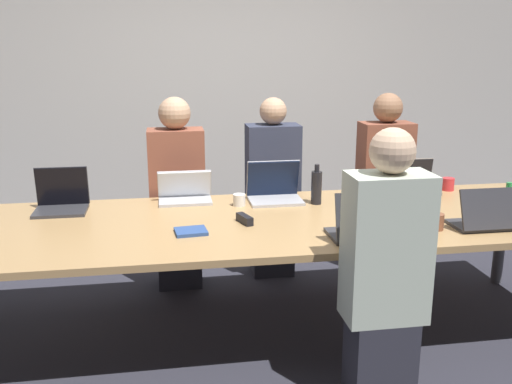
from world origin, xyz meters
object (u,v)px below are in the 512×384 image
(bottle_far_center, at_px, (316,187))
(laptop_far_left, at_px, (61,198))
(laptop_near_right, at_px, (484,217))
(laptop_near_midright, at_px, (363,226))
(person_far_midleft, at_px, (177,196))
(cup_near_midright, at_px, (404,226))
(laptop_far_midleft, at_px, (185,192))
(bottle_near_right, at_px, (507,203))
(cup_far_center, at_px, (239,200))
(laptop_far_right, at_px, (410,182))
(cup_far_right, at_px, (448,184))
(stapler, at_px, (245,219))
(cup_near_right, at_px, (436,222))
(person_far_center, at_px, (273,191))
(person_far_right, at_px, (383,185))
(person_near_midright, at_px, (385,274))
(laptop_far_center, at_px, (274,189))

(bottle_far_center, relative_size, laptop_far_left, 0.82)
(laptop_near_right, bearing_deg, laptop_near_midright, 5.06)
(person_far_midleft, relative_size, cup_near_midright, 15.42)
(laptop_far_left, distance_m, laptop_far_midleft, 0.80)
(laptop_far_left, height_order, person_far_midleft, person_far_midleft)
(bottle_near_right, bearing_deg, laptop_near_midright, -166.91)
(laptop_near_right, bearing_deg, laptop_far_midleft, -27.38)
(laptop_near_midright, relative_size, cup_near_midright, 3.74)
(cup_far_center, height_order, laptop_far_midleft, laptop_far_midleft)
(laptop_far_right, bearing_deg, cup_near_midright, -115.57)
(cup_far_center, relative_size, laptop_near_right, 0.24)
(laptop_far_left, bearing_deg, laptop_near_right, -17.71)
(cup_far_right, bearing_deg, stapler, -161.00)
(laptop_far_midleft, relative_size, person_far_midleft, 0.25)
(cup_near_right, distance_m, stapler, 1.11)
(person_far_center, relative_size, person_far_right, 0.98)
(person_far_midleft, xyz_separation_m, laptop_near_right, (1.73, -1.18, 0.12))
(person_near_midright, relative_size, cup_near_right, 14.93)
(person_far_center, distance_m, cup_near_midright, 1.39)
(cup_far_right, relative_size, laptop_near_midright, 0.27)
(person_near_midright, distance_m, cup_near_midright, 0.52)
(cup_near_midright, xyz_separation_m, bottle_near_right, (0.73, 0.16, 0.06))
(bottle_far_center, xyz_separation_m, cup_near_midright, (0.34, -0.67, -0.08))
(laptop_far_center, height_order, cup_far_right, laptop_far_center)
(person_far_right, height_order, laptop_near_midright, person_far_right)
(laptop_far_right, bearing_deg, laptop_far_midleft, -179.65)
(laptop_far_right, height_order, cup_near_right, laptop_far_right)
(person_far_right, bearing_deg, laptop_far_left, -168.34)
(person_far_center, relative_size, stapler, 8.92)
(person_far_right, xyz_separation_m, cup_near_right, (-0.18, -1.25, 0.09))
(person_far_center, xyz_separation_m, person_far_right, (0.89, -0.02, 0.02))
(cup_far_right, relative_size, bottle_near_right, 0.40)
(cup_near_midright, bearing_deg, laptop_near_right, -0.91)
(person_far_right, height_order, stapler, person_far_right)
(bottle_far_center, bearing_deg, person_far_center, 105.75)
(person_far_center, relative_size, cup_far_center, 17.08)
(person_near_midright, bearing_deg, stapler, -51.82)
(laptop_far_center, relative_size, cup_near_midright, 3.93)
(bottle_near_right, height_order, stapler, bottle_near_right)
(laptop_far_right, bearing_deg, bottle_far_center, -164.57)
(cup_far_center, relative_size, stapler, 0.52)
(cup_far_right, bearing_deg, laptop_far_center, -176.98)
(stapler, bearing_deg, person_near_midright, -70.17)
(cup_far_right, relative_size, laptop_near_right, 0.27)
(person_near_midright, bearing_deg, cup_far_right, -127.48)
(laptop_near_right, xyz_separation_m, cup_near_right, (-0.28, 0.03, -0.02))
(cup_far_center, xyz_separation_m, laptop_far_right, (1.27, 0.17, 0.03))
(person_near_midright, bearing_deg, laptop_near_midright, -90.96)
(person_far_right, relative_size, bottle_near_right, 6.26)
(bottle_far_center, distance_m, cup_near_midright, 0.75)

